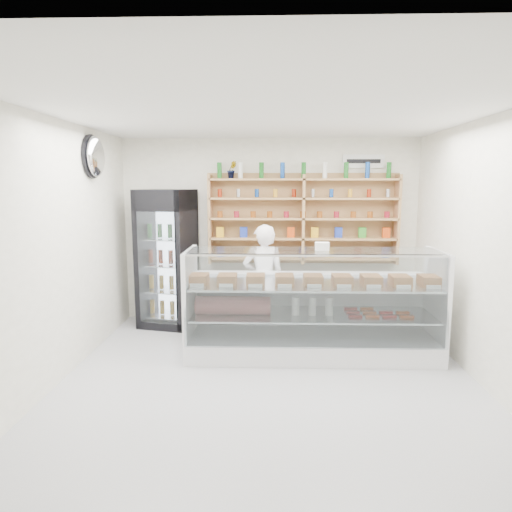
{
  "coord_description": "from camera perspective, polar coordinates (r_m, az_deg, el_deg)",
  "views": [
    {
      "loc": [
        0.01,
        -4.53,
        2.1
      ],
      "look_at": [
        -0.16,
        0.9,
        1.25
      ],
      "focal_mm": 32.0,
      "sensor_mm": 36.0,
      "label": 1
    }
  ],
  "objects": [
    {
      "name": "room",
      "position": [
        4.58,
        1.67,
        0.07
      ],
      "size": [
        5.0,
        5.0,
        5.0
      ],
      "color": "#AFAEB3",
      "rests_on": "ground"
    },
    {
      "name": "display_counter",
      "position": [
        5.77,
        6.94,
        -8.72
      ],
      "size": [
        3.06,
        0.91,
        1.33
      ],
      "color": "white",
      "rests_on": "floor"
    },
    {
      "name": "shop_worker",
      "position": [
        6.35,
        0.96,
        -3.08
      ],
      "size": [
        0.6,
        0.43,
        1.57
      ],
      "primitive_type": "imported",
      "rotation": [
        0.0,
        0.0,
        3.23
      ],
      "color": "white",
      "rests_on": "floor"
    },
    {
      "name": "drinks_cooler",
      "position": [
        6.92,
        -11.03,
        -0.25
      ],
      "size": [
        0.87,
        0.85,
        2.04
      ],
      "rotation": [
        0.0,
        0.0,
        -0.22
      ],
      "color": "black",
      "rests_on": "floor"
    },
    {
      "name": "wall_shelving",
      "position": [
        6.9,
        5.88,
        4.63
      ],
      "size": [
        2.84,
        0.28,
        1.33
      ],
      "color": "#AD7552",
      "rests_on": "back_wall"
    },
    {
      "name": "potted_plant",
      "position": [
        6.9,
        -3.04,
        10.72
      ],
      "size": [
        0.17,
        0.15,
        0.26
      ],
      "primitive_type": "imported",
      "rotation": [
        0.0,
        0.0,
        0.34
      ],
      "color": "#1E6626",
      "rests_on": "wall_shelving"
    },
    {
      "name": "security_mirror",
      "position": [
        6.14,
        -19.42,
        11.64
      ],
      "size": [
        0.15,
        0.5,
        0.5
      ],
      "primitive_type": "ellipsoid",
      "color": "silver",
      "rests_on": "left_wall"
    },
    {
      "name": "wall_sign",
      "position": [
        7.14,
        13.29,
        11.45
      ],
      "size": [
        0.62,
        0.03,
        0.2
      ],
      "primitive_type": "cube",
      "color": "white",
      "rests_on": "back_wall"
    }
  ]
}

